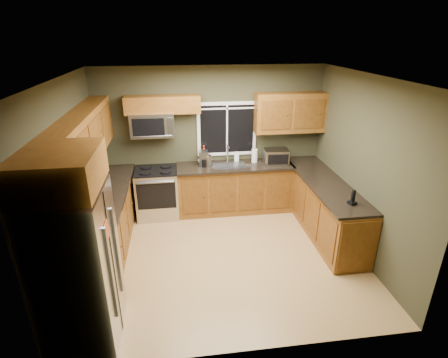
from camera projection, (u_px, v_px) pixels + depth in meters
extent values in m
plane|color=#A57E48|center=(224.00, 255.00, 5.48)|extent=(4.20, 4.20, 0.00)
plane|color=white|center=(224.00, 77.00, 4.42)|extent=(4.20, 4.20, 0.00)
plane|color=#363521|center=(211.00, 140.00, 6.59)|extent=(4.20, 0.00, 4.20)
plane|color=#363521|center=(249.00, 247.00, 3.31)|extent=(4.20, 0.00, 4.20)
plane|color=#363521|center=(69.00, 184.00, 4.69)|extent=(0.00, 3.60, 3.60)
plane|color=#363521|center=(363.00, 169.00, 5.21)|extent=(0.00, 3.60, 3.60)
cube|color=white|center=(227.00, 129.00, 6.54)|extent=(1.12, 0.03, 1.02)
cube|color=black|center=(227.00, 129.00, 6.53)|extent=(1.00, 0.01, 0.90)
cube|color=white|center=(227.00, 129.00, 6.52)|extent=(0.03, 0.01, 0.90)
cube|color=white|center=(227.00, 108.00, 6.37)|extent=(1.00, 0.01, 0.03)
cube|color=brown|center=(107.00, 223.00, 5.51)|extent=(0.60, 2.65, 0.90)
cube|color=black|center=(105.00, 196.00, 5.33)|extent=(0.65, 2.65, 0.04)
cube|color=brown|center=(235.00, 188.00, 6.72)|extent=(2.17, 0.60, 0.90)
cube|color=black|center=(235.00, 166.00, 6.51)|extent=(2.17, 0.65, 0.04)
cube|color=brown|center=(323.00, 206.00, 6.02)|extent=(0.60, 2.50, 0.90)
cube|color=#603711|center=(358.00, 248.00, 4.88)|extent=(0.56, 0.02, 0.82)
cube|color=black|center=(324.00, 182.00, 5.84)|extent=(0.65, 2.50, 0.04)
cube|color=brown|center=(84.00, 137.00, 4.94)|extent=(0.33, 2.65, 0.72)
cube|color=brown|center=(163.00, 104.00, 6.05)|extent=(1.30, 0.33, 0.30)
cube|color=brown|center=(290.00, 113.00, 6.42)|extent=(1.30, 0.33, 0.72)
cube|color=brown|center=(59.00, 171.00, 3.28)|extent=(0.72, 0.90, 0.38)
cube|color=#B7B7BC|center=(79.00, 269.00, 3.72)|extent=(0.72, 0.90, 1.80)
cube|color=slate|center=(111.00, 274.00, 3.57)|extent=(0.03, 0.04, 1.10)
cube|color=slate|center=(117.00, 252.00, 3.93)|extent=(0.03, 0.04, 1.10)
cube|color=black|center=(114.00, 266.00, 3.77)|extent=(0.01, 0.02, 1.78)
cube|color=red|center=(107.00, 231.00, 3.48)|extent=(0.01, 0.14, 0.20)
cube|color=#B7B7BC|center=(158.00, 193.00, 6.52)|extent=(0.76, 0.65, 0.90)
cube|color=black|center=(156.00, 171.00, 6.34)|extent=(0.76, 0.64, 0.03)
cube|color=black|center=(156.00, 196.00, 6.18)|extent=(0.68, 0.02, 0.50)
cylinder|color=slate|center=(155.00, 183.00, 6.05)|extent=(0.64, 0.04, 0.04)
cylinder|color=black|center=(145.00, 173.00, 6.18)|extent=(0.20, 0.20, 0.01)
cylinder|color=black|center=(166.00, 172.00, 6.22)|extent=(0.20, 0.20, 0.01)
cylinder|color=black|center=(146.00, 167.00, 6.43)|extent=(0.20, 0.20, 0.01)
cylinder|color=black|center=(166.00, 166.00, 6.48)|extent=(0.20, 0.20, 0.01)
cube|color=#B7B7BC|center=(153.00, 124.00, 6.14)|extent=(0.76, 0.38, 0.42)
cube|color=black|center=(148.00, 127.00, 5.95)|extent=(0.54, 0.01, 0.30)
cube|color=slate|center=(170.00, 126.00, 6.00)|extent=(0.10, 0.01, 0.30)
cylinder|color=slate|center=(153.00, 136.00, 6.01)|extent=(0.66, 0.02, 0.02)
cube|color=slate|center=(229.00, 165.00, 6.50)|extent=(0.60, 0.42, 0.02)
cylinder|color=#B7B7BC|center=(228.00, 153.00, 6.61)|extent=(0.03, 0.03, 0.34)
cylinder|color=#B7B7BC|center=(228.00, 146.00, 6.48)|extent=(0.03, 0.18, 0.03)
cube|color=#B7B7BC|center=(276.00, 156.00, 6.53)|extent=(0.47, 0.36, 0.28)
cube|color=black|center=(278.00, 160.00, 6.37)|extent=(0.38, 0.04, 0.19)
cube|color=slate|center=(204.00, 158.00, 6.44)|extent=(0.18, 0.21, 0.28)
cylinder|color=black|center=(204.00, 163.00, 6.40)|extent=(0.11, 0.11, 0.15)
cylinder|color=#B7B7BC|center=(208.00, 161.00, 6.42)|extent=(0.18, 0.18, 0.20)
cone|color=black|center=(208.00, 155.00, 6.37)|extent=(0.12, 0.12, 0.06)
cylinder|color=white|center=(254.00, 156.00, 6.60)|extent=(0.11, 0.11, 0.25)
cylinder|color=slate|center=(255.00, 149.00, 6.55)|extent=(0.02, 0.02, 0.04)
imported|color=red|center=(204.00, 154.00, 6.58)|extent=(0.13, 0.14, 0.33)
imported|color=white|center=(237.00, 156.00, 6.68)|extent=(0.11, 0.11, 0.19)
imported|color=white|center=(201.00, 159.00, 6.56)|extent=(0.16, 0.16, 0.15)
cube|color=black|center=(352.00, 203.00, 5.03)|extent=(0.12, 0.12, 0.04)
cube|color=black|center=(353.00, 196.00, 4.98)|extent=(0.06, 0.04, 0.18)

